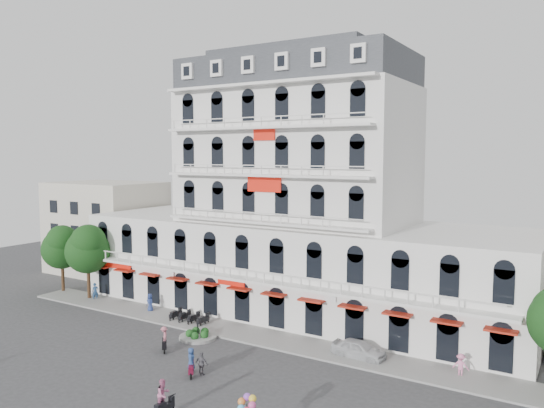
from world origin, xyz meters
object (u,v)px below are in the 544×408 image
(parked_car, at_px, (359,349))
(rider_center, at_px, (164,338))
(rider_east, at_px, (191,362))
(rider_southwest, at_px, (163,397))

(parked_car, distance_m, rider_center, 15.34)
(parked_car, relative_size, rider_center, 2.11)
(rider_east, bearing_deg, parked_car, -80.76)
(parked_car, relative_size, rider_southwest, 1.82)
(rider_center, bearing_deg, rider_southwest, 0.05)
(rider_east, bearing_deg, rider_southwest, 166.78)
(parked_car, relative_size, rider_east, 2.05)
(rider_east, relative_size, rider_center, 1.03)
(parked_car, bearing_deg, rider_east, 138.82)
(parked_car, xyz_separation_m, rider_center, (-13.80, -6.70, 0.32))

